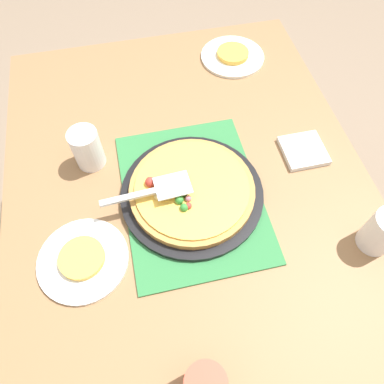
{
  "coord_description": "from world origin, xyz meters",
  "views": [
    {
      "loc": [
        0.48,
        -0.11,
        1.58
      ],
      "look_at": [
        0.0,
        0.0,
        0.77
      ],
      "focal_mm": 33.7,
      "sensor_mm": 36.0,
      "label": 1
    }
  ],
  "objects_px": {
    "plate_near_left": "(232,57)",
    "plate_far_right": "(83,260)",
    "served_slice_left": "(233,53)",
    "pizza_server": "(154,191)",
    "cup_near": "(87,148)",
    "napkin_stack": "(303,151)",
    "pizza_pan": "(192,193)",
    "cup_corner": "(382,232)",
    "served_slice_right": "(82,258)",
    "pizza": "(191,190)"
  },
  "relations": [
    {
      "from": "pizza",
      "to": "napkin_stack",
      "type": "bearing_deg",
      "value": 101.97
    },
    {
      "from": "cup_corner",
      "to": "pizza_server",
      "type": "relative_size",
      "value": 0.52
    },
    {
      "from": "cup_corner",
      "to": "served_slice_right",
      "type": "bearing_deg",
      "value": -98.64
    },
    {
      "from": "pizza",
      "to": "served_slice_right",
      "type": "distance_m",
      "value": 0.32
    },
    {
      "from": "pizza",
      "to": "cup_near",
      "type": "distance_m",
      "value": 0.31
    },
    {
      "from": "pizza",
      "to": "pizza_server",
      "type": "relative_size",
      "value": 1.42
    },
    {
      "from": "plate_far_right",
      "to": "served_slice_right",
      "type": "bearing_deg",
      "value": 0.0
    },
    {
      "from": "cup_corner",
      "to": "plate_near_left",
      "type": "bearing_deg",
      "value": -168.87
    },
    {
      "from": "pizza_server",
      "to": "pizza_pan",
      "type": "bearing_deg",
      "value": 93.37
    },
    {
      "from": "pizza_pan",
      "to": "napkin_stack",
      "type": "xyz_separation_m",
      "value": [
        -0.07,
        0.35,
        -0.01
      ]
    },
    {
      "from": "served_slice_right",
      "to": "cup_corner",
      "type": "distance_m",
      "value": 0.72
    },
    {
      "from": "plate_near_left",
      "to": "cup_near",
      "type": "relative_size",
      "value": 1.83
    },
    {
      "from": "pizza_server",
      "to": "napkin_stack",
      "type": "relative_size",
      "value": 1.93
    },
    {
      "from": "pizza_pan",
      "to": "served_slice_left",
      "type": "xyz_separation_m",
      "value": [
        -0.52,
        0.26,
        0.01
      ]
    },
    {
      "from": "plate_far_right",
      "to": "napkin_stack",
      "type": "height_order",
      "value": "napkin_stack"
    },
    {
      "from": "cup_corner",
      "to": "cup_near",
      "type": "bearing_deg",
      "value": -121.3
    },
    {
      "from": "served_slice_left",
      "to": "pizza_server",
      "type": "xyz_separation_m",
      "value": [
        0.53,
        -0.36,
        0.05
      ]
    },
    {
      "from": "served_slice_right",
      "to": "pizza_server",
      "type": "distance_m",
      "value": 0.24
    },
    {
      "from": "served_slice_left",
      "to": "napkin_stack",
      "type": "height_order",
      "value": "served_slice_left"
    },
    {
      "from": "plate_far_right",
      "to": "served_slice_left",
      "type": "bearing_deg",
      "value": 138.99
    },
    {
      "from": "served_slice_left",
      "to": "plate_near_left",
      "type": "bearing_deg",
      "value": 0.0
    },
    {
      "from": "pizza",
      "to": "pizza_pan",
      "type": "bearing_deg",
      "value": 94.8
    },
    {
      "from": "plate_far_right",
      "to": "served_slice_right",
      "type": "relative_size",
      "value": 2.0
    },
    {
      "from": "served_slice_right",
      "to": "napkin_stack",
      "type": "bearing_deg",
      "value": 106.89
    },
    {
      "from": "pizza_server",
      "to": "cup_near",
      "type": "bearing_deg",
      "value": -138.97
    },
    {
      "from": "napkin_stack",
      "to": "served_slice_right",
      "type": "bearing_deg",
      "value": -73.11
    },
    {
      "from": "served_slice_right",
      "to": "cup_near",
      "type": "relative_size",
      "value": 0.92
    },
    {
      "from": "pizza",
      "to": "served_slice_right",
      "type": "relative_size",
      "value": 3.0
    },
    {
      "from": "pizza",
      "to": "cup_corner",
      "type": "xyz_separation_m",
      "value": [
        0.23,
        0.41,
        0.03
      ]
    },
    {
      "from": "cup_near",
      "to": "plate_near_left",
      "type": "bearing_deg",
      "value": 123.95
    },
    {
      "from": "napkin_stack",
      "to": "cup_corner",
      "type": "bearing_deg",
      "value": 11.57
    },
    {
      "from": "pizza_pan",
      "to": "pizza",
      "type": "bearing_deg",
      "value": -85.2
    },
    {
      "from": "cup_near",
      "to": "napkin_stack",
      "type": "distance_m",
      "value": 0.61
    },
    {
      "from": "plate_near_left",
      "to": "served_slice_left",
      "type": "xyz_separation_m",
      "value": [
        0.0,
        0.0,
        0.01
      ]
    },
    {
      "from": "cup_near",
      "to": "served_slice_right",
      "type": "bearing_deg",
      "value": -8.35
    },
    {
      "from": "pizza_pan",
      "to": "cup_corner",
      "type": "distance_m",
      "value": 0.47
    },
    {
      "from": "plate_near_left",
      "to": "pizza_server",
      "type": "height_order",
      "value": "pizza_server"
    },
    {
      "from": "pizza_server",
      "to": "served_slice_left",
      "type": "bearing_deg",
      "value": 145.71
    },
    {
      "from": "plate_far_right",
      "to": "cup_near",
      "type": "relative_size",
      "value": 1.83
    },
    {
      "from": "pizza",
      "to": "plate_far_right",
      "type": "distance_m",
      "value": 0.32
    },
    {
      "from": "plate_near_left",
      "to": "cup_near",
      "type": "xyz_separation_m",
      "value": [
        0.35,
        -0.52,
        0.06
      ]
    },
    {
      "from": "plate_far_right",
      "to": "cup_near",
      "type": "distance_m",
      "value": 0.3
    },
    {
      "from": "served_slice_left",
      "to": "cup_corner",
      "type": "relative_size",
      "value": 0.92
    },
    {
      "from": "served_slice_left",
      "to": "pizza_server",
      "type": "bearing_deg",
      "value": -34.29
    },
    {
      "from": "pizza",
      "to": "plate_far_right",
      "type": "relative_size",
      "value": 1.5
    },
    {
      "from": "plate_near_left",
      "to": "plate_far_right",
      "type": "bearing_deg",
      "value": -41.01
    },
    {
      "from": "plate_far_right",
      "to": "napkin_stack",
      "type": "relative_size",
      "value": 1.83
    },
    {
      "from": "pizza",
      "to": "pizza_server",
      "type": "xyz_separation_m",
      "value": [
        0.01,
        -0.1,
        0.04
      ]
    },
    {
      "from": "cup_corner",
      "to": "napkin_stack",
      "type": "bearing_deg",
      "value": -168.43
    },
    {
      "from": "pizza_server",
      "to": "napkin_stack",
      "type": "distance_m",
      "value": 0.46
    }
  ]
}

